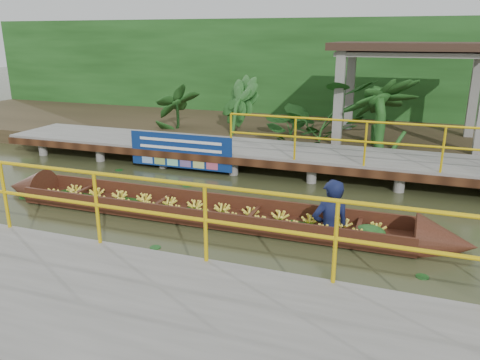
% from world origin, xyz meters
% --- Properties ---
extents(ground, '(80.00, 80.00, 0.00)m').
position_xyz_m(ground, '(0.00, 0.00, 0.00)').
color(ground, '#2E3219').
rests_on(ground, ground).
extents(land_strip, '(30.00, 8.00, 0.45)m').
position_xyz_m(land_strip, '(0.00, 7.50, 0.23)').
color(land_strip, '#302818').
rests_on(land_strip, ground).
extents(far_dock, '(16.00, 2.06, 1.66)m').
position_xyz_m(far_dock, '(0.02, 3.43, 0.48)').
color(far_dock, slate).
rests_on(far_dock, ground).
extents(near_dock, '(18.00, 2.40, 1.73)m').
position_xyz_m(near_dock, '(1.00, -4.20, 0.30)').
color(near_dock, slate).
rests_on(near_dock, ground).
extents(pavilion, '(4.40, 3.00, 3.00)m').
position_xyz_m(pavilion, '(3.00, 6.30, 2.82)').
color(pavilion, slate).
rests_on(pavilion, ground).
extents(foliage_backdrop, '(30.00, 0.80, 4.00)m').
position_xyz_m(foliage_backdrop, '(0.00, 10.00, 2.00)').
color(foliage_backdrop, '#183E13').
rests_on(foliage_backdrop, ground).
extents(vendor_boat, '(9.56, 1.05, 2.31)m').
position_xyz_m(vendor_boat, '(-0.02, -0.26, 0.29)').
color(vendor_boat, '#371B0F').
rests_on(vendor_boat, ground).
extents(blue_banner, '(2.83, 0.04, 0.89)m').
position_xyz_m(blue_banner, '(-2.37, 2.48, 0.56)').
color(blue_banner, navy).
rests_on(blue_banner, ground).
extents(tropical_plants, '(14.19, 1.19, 1.49)m').
position_xyz_m(tropical_plants, '(2.15, 5.30, 1.19)').
color(tropical_plants, '#183E13').
rests_on(tropical_plants, ground).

